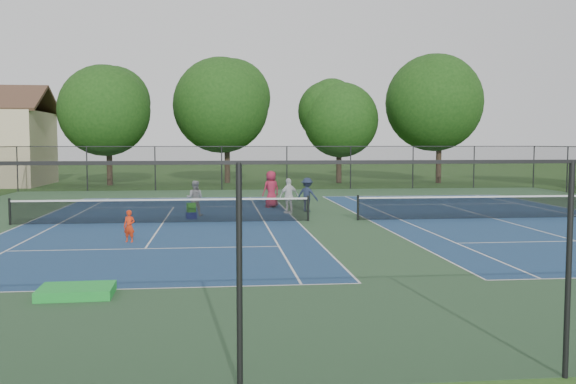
{
  "coord_description": "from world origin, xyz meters",
  "views": [
    {
      "loc": [
        -4.77,
        -26.19,
        3.25
      ],
      "look_at": [
        -2.0,
        -1.0,
        1.3
      ],
      "focal_mm": 40.0,
      "sensor_mm": 36.0,
      "label": 1
    }
  ],
  "objects": [
    {
      "name": "tree_back_d",
      "position": [
        13.0,
        24.0,
        6.82
      ],
      "size": [
        7.8,
        7.8,
        10.37
      ],
      "color": "#2D2116",
      "rests_on": "ground"
    },
    {
      "name": "tree_back_a",
      "position": [
        -13.0,
        24.0,
        6.04
      ],
      "size": [
        6.8,
        6.8,
        9.15
      ],
      "color": "#2D2116",
      "rests_on": "ground"
    },
    {
      "name": "tree_back_c",
      "position": [
        5.0,
        25.0,
        5.48
      ],
      "size": [
        6.0,
        6.0,
        8.4
      ],
      "color": "#2D2116",
      "rests_on": "ground"
    },
    {
      "name": "ball_hopper",
      "position": [
        -5.91,
        1.26,
        0.49
      ],
      "size": [
        0.41,
        0.37,
        0.39
      ],
      "primitive_type": "cube",
      "rotation": [
        0.0,
        0.0,
        0.37
      ],
      "color": "green",
      "rests_on": "ball_crate"
    },
    {
      "name": "tennis_court_right",
      "position": [
        7.0,
        0.0,
        0.1
      ],
      "size": [
        12.0,
        23.83,
        1.07
      ],
      "color": "navy",
      "rests_on": "ground"
    },
    {
      "name": "child_player",
      "position": [
        -7.66,
        -4.97,
        0.53
      ],
      "size": [
        0.44,
        0.36,
        1.06
      ],
      "primitive_type": "imported",
      "rotation": [
        0.0,
        0.0,
        -0.3
      ],
      "color": "#F53510",
      "rests_on": "ground"
    },
    {
      "name": "green_tarp",
      "position": [
        -7.77,
        -12.41,
        0.11
      ],
      "size": [
        1.56,
        1.16,
        0.21
      ],
      "primitive_type": "cube",
      "rotation": [
        0.0,
        0.0,
        0.03
      ],
      "color": "green",
      "rests_on": "ground"
    },
    {
      "name": "court_pad",
      "position": [
        0.0,
        0.0,
        0.0
      ],
      "size": [
        36.0,
        36.0,
        0.01
      ],
      "primitive_type": "cube",
      "color": "#2D502D",
      "rests_on": "ground"
    },
    {
      "name": "tennis_court_left",
      "position": [
        -7.0,
        0.0,
        0.1
      ],
      "size": [
        12.0,
        23.83,
        1.07
      ],
      "color": "navy",
      "rests_on": "ground"
    },
    {
      "name": "bystander_b",
      "position": [
        -0.58,
        3.62,
        0.8
      ],
      "size": [
        1.2,
        1.04,
        1.61
      ],
      "primitive_type": "imported",
      "rotation": [
        0.0,
        0.0,
        2.62
      ],
      "color": "#1C263E",
      "rests_on": "ground"
    },
    {
      "name": "bystander_a",
      "position": [
        -1.52,
        2.99,
        0.81
      ],
      "size": [
        1.03,
        0.77,
        1.63
      ],
      "primitive_type": "imported",
      "rotation": [
        0.0,
        0.0,
        3.58
      ],
      "color": "white",
      "rests_on": "ground"
    },
    {
      "name": "bystander_c",
      "position": [
        -2.11,
        5.76,
        0.92
      ],
      "size": [
        1.07,
        0.92,
        1.85
      ],
      "primitive_type": "imported",
      "rotation": [
        0.0,
        0.0,
        3.6
      ],
      "color": "maroon",
      "rests_on": "ground"
    },
    {
      "name": "ground",
      "position": [
        0.0,
        0.0,
        0.0
      ],
      "size": [
        140.0,
        140.0,
        0.0
      ],
      "primitive_type": "plane",
      "color": "#234716",
      "rests_on": "ground"
    },
    {
      "name": "perimeter_fence",
      "position": [
        0.0,
        0.0,
        1.6
      ],
      "size": [
        36.08,
        36.08,
        3.02
      ],
      "color": "black",
      "rests_on": "ground"
    },
    {
      "name": "tree_back_b",
      "position": [
        -4.0,
        26.0,
        6.6
      ],
      "size": [
        7.6,
        7.6,
        10.03
      ],
      "color": "#2D2116",
      "rests_on": "ground"
    },
    {
      "name": "ball_crate",
      "position": [
        -5.91,
        1.26,
        0.15
      ],
      "size": [
        0.48,
        0.39,
        0.3
      ],
      "primitive_type": "cube",
      "rotation": [
        0.0,
        0.0,
        0.31
      ],
      "color": "navy",
      "rests_on": "ground"
    },
    {
      "name": "instructor",
      "position": [
        -5.79,
        2.47,
        0.79
      ],
      "size": [
        0.88,
        0.75,
        1.58
      ],
      "primitive_type": "imported",
      "rotation": [
        0.0,
        0.0,
        2.92
      ],
      "color": "gray",
      "rests_on": "ground"
    }
  ]
}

